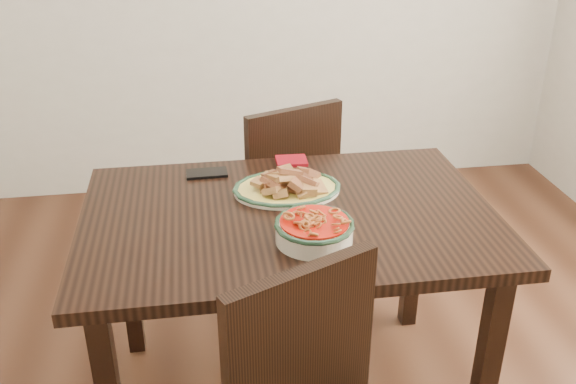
{
  "coord_description": "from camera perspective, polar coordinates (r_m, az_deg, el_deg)",
  "views": [
    {
      "loc": [
        -0.38,
        -1.79,
        1.7
      ],
      "look_at": [
        -0.11,
        -0.03,
        0.81
      ],
      "focal_mm": 40.0,
      "sensor_mm": 36.0,
      "label": 1
    }
  ],
  "objects": [
    {
      "name": "noodle_bowl",
      "position": [
        1.83,
        2.35,
        -3.19
      ],
      "size": [
        0.23,
        0.23,
        0.08
      ],
      "color": "beige",
      "rests_on": "dining_table"
    },
    {
      "name": "chair_far",
      "position": [
        2.71,
        -0.63,
        0.27
      ],
      "size": [
        0.55,
        0.55,
        0.89
      ],
      "rotation": [
        0.0,
        0.0,
        3.52
      ],
      "color": "black",
      "rests_on": "ground"
    },
    {
      "name": "smartphone",
      "position": [
        2.26,
        -7.22,
        1.67
      ],
      "size": [
        0.14,
        0.08,
        0.01
      ],
      "primitive_type": "cube",
      "rotation": [
        0.0,
        0.0,
        0.02
      ],
      "color": "black",
      "rests_on": "dining_table"
    },
    {
      "name": "napkin",
      "position": [
        2.34,
        0.31,
        2.79
      ],
      "size": [
        0.11,
        0.1,
        0.01
      ],
      "primitive_type": "cube",
      "rotation": [
        0.0,
        0.0,
        -0.03
      ],
      "color": "maroon",
      "rests_on": "dining_table"
    },
    {
      "name": "fish_plate",
      "position": [
        2.11,
        -0.1,
        1.09
      ],
      "size": [
        0.35,
        0.27,
        0.11
      ],
      "color": "silver",
      "rests_on": "dining_table"
    },
    {
      "name": "floor",
      "position": [
        2.5,
        2.58,
        -16.38
      ],
      "size": [
        3.5,
        3.5,
        0.0
      ],
      "primitive_type": "plane",
      "color": "#391E12",
      "rests_on": "ground"
    },
    {
      "name": "dining_table",
      "position": [
        2.04,
        0.09,
        -4.03
      ],
      "size": [
        1.29,
        0.86,
        0.75
      ],
      "color": "black",
      "rests_on": "ground"
    }
  ]
}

